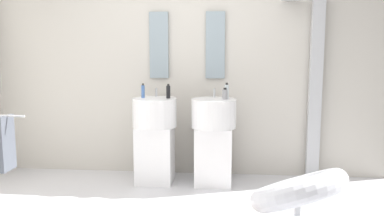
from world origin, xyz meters
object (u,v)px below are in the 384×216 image
object	(u,v)px
shower_column	(314,86)
pedestal_sink_right	(214,138)
pedestal_sink_left	(155,137)
towel_rack	(4,145)
soap_bottle_clear	(227,92)
lounge_chair	(298,196)
soap_bottle_blue	(143,91)
soap_bottle_grey	(225,94)
soap_bottle_black	(168,92)

from	to	relation	value
shower_column	pedestal_sink_right	bearing A→B (deg)	-165.29
pedestal_sink_left	towel_rack	world-z (taller)	pedestal_sink_left
pedestal_sink_left	soap_bottle_clear	world-z (taller)	soap_bottle_clear
pedestal_sink_left	lounge_chair	distance (m)	1.88
soap_bottle_clear	soap_bottle_blue	distance (m)	0.93
lounge_chair	soap_bottle_grey	world-z (taller)	soap_bottle_grey
towel_rack	lounge_chair	bearing A→B (deg)	-6.90
pedestal_sink_left	shower_column	bearing A→B (deg)	9.41
soap_bottle_grey	soap_bottle_black	bearing A→B (deg)	176.68
pedestal_sink_right	soap_bottle_grey	bearing A→B (deg)	-12.94
pedestal_sink_left	lounge_chair	bearing A→B (deg)	-43.34
pedestal_sink_right	towel_rack	xyz separation A→B (m)	(-1.86, -0.98, 0.11)
lounge_chair	soap_bottle_black	distance (m)	1.90
soap_bottle_grey	towel_rack	bearing A→B (deg)	-154.32
pedestal_sink_left	towel_rack	bearing A→B (deg)	-140.85
towel_rack	soap_bottle_black	world-z (taller)	soap_bottle_black
soap_bottle_clear	soap_bottle_grey	world-z (taller)	soap_bottle_clear
soap_bottle_black	soap_bottle_grey	size ratio (longest dim) A/B	1.25
lounge_chair	soap_bottle_grey	size ratio (longest dim) A/B	8.79
soap_bottle_black	soap_bottle_blue	size ratio (longest dim) A/B	0.99
shower_column	soap_bottle_grey	xyz separation A→B (m)	(-1.00, -0.32, -0.07)
towel_rack	soap_bottle_blue	distance (m)	1.52
pedestal_sink_right	lounge_chair	bearing A→B (deg)	-61.17
pedestal_sink_left	soap_bottle_grey	distance (m)	0.92
soap_bottle_clear	lounge_chair	bearing A→B (deg)	-66.20
towel_rack	soap_bottle_black	xyz separation A→B (m)	(1.35, 0.99, 0.40)
pedestal_sink_left	soap_bottle_black	size ratio (longest dim) A/B	6.69
pedestal_sink_right	soap_bottle_blue	xyz separation A→B (m)	(-0.79, 0.04, 0.50)
shower_column	soap_bottle_clear	size ratio (longest dim) A/B	11.68
soap_bottle_blue	lounge_chair	bearing A→B (deg)	-41.47
shower_column	soap_bottle_blue	world-z (taller)	shower_column
soap_bottle_grey	pedestal_sink_right	bearing A→B (deg)	167.06
pedestal_sink_left	soap_bottle_blue	world-z (taller)	soap_bottle_blue
pedestal_sink_right	soap_bottle_blue	distance (m)	0.94
towel_rack	soap_bottle_blue	xyz separation A→B (m)	(1.07, 1.01, 0.40)
soap_bottle_black	soap_bottle_clear	size ratio (longest dim) A/B	0.90
soap_bottle_clear	pedestal_sink_left	bearing A→B (deg)	-179.57
soap_bottle_black	shower_column	bearing A→B (deg)	9.99
soap_bottle_black	soap_bottle_clear	bearing A→B (deg)	-0.24
pedestal_sink_left	soap_bottle_grey	bearing A→B (deg)	-2.02
pedestal_sink_left	soap_bottle_black	distance (m)	0.53
pedestal_sink_right	soap_bottle_clear	size ratio (longest dim) A/B	6.00
shower_column	soap_bottle_grey	bearing A→B (deg)	-162.19
lounge_chair	soap_bottle_blue	xyz separation A→B (m)	(-1.50, 1.32, 0.68)
towel_rack	soap_bottle_grey	xyz separation A→B (m)	(1.98, 0.95, 0.38)
pedestal_sink_left	soap_bottle_clear	bearing A→B (deg)	0.43
soap_bottle_clear	soap_bottle_blue	xyz separation A→B (m)	(-0.93, 0.03, -0.01)
soap_bottle_clear	pedestal_sink_right	bearing A→B (deg)	-177.55
pedestal_sink_right	soap_bottle_blue	bearing A→B (deg)	177.35
shower_column	soap_bottle_grey	distance (m)	1.05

